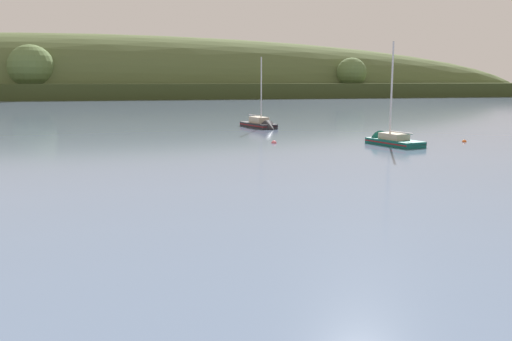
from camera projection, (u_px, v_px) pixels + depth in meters
name	position (u px, v px, depth m)	size (l,w,h in m)	color
far_shoreline_hill	(76.00, 97.00, 209.33)	(508.78, 107.35, 49.23)	#35401E
sailboat_near_mooring	(388.00, 142.00, 56.74)	(3.62, 7.49, 11.92)	#0F564C
sailboat_midwater_white	(261.00, 126.00, 76.15)	(3.65, 8.15, 11.04)	#232328
mooring_buoy_foreground	(464.00, 142.00, 59.18)	(0.49, 0.49, 0.57)	#EA5B19
mooring_buoy_far_upstream	(274.00, 143.00, 58.02)	(0.58, 0.58, 0.66)	#E06675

